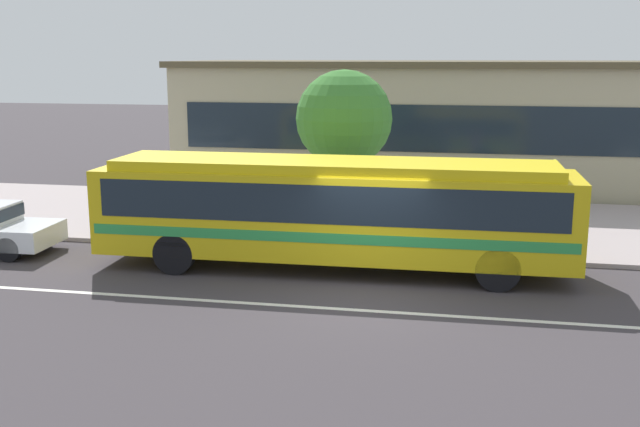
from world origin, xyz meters
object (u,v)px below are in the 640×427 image
Objects in this scene: transit_bus at (333,207)px; pedestrian_standing_by_tree at (480,212)px; bus_stop_sign at (554,196)px; pedestrian_walking_along_curb at (430,206)px; street_tree_near_stop at (344,120)px; pedestrian_waiting_near_sign at (263,201)px.

transit_bus is 4.12m from pedestrian_standing_by_tree.
pedestrian_walking_along_curb is at bearing 162.38° from bus_stop_sign.
bus_stop_sign is at bearing -18.59° from street_tree_near_stop.
pedestrian_waiting_near_sign is 0.70× the size of bus_stop_sign.
street_tree_near_stop is (-2.53, 0.91, 2.23)m from pedestrian_walking_along_curb.
pedestrian_waiting_near_sign is at bearing -155.12° from street_tree_near_stop.
transit_bus is 4.62× the size of bus_stop_sign.
street_tree_near_stop reaches higher than bus_stop_sign.
transit_bus reaches higher than pedestrian_walking_along_curb.
bus_stop_sign is (7.79, -0.90, 0.58)m from pedestrian_waiting_near_sign.
pedestrian_standing_by_tree is 0.71× the size of bus_stop_sign.
pedestrian_walking_along_curb is 1.46m from pedestrian_standing_by_tree.
pedestrian_standing_by_tree reaches higher than pedestrian_walking_along_curb.
pedestrian_waiting_near_sign is 0.98× the size of pedestrian_walking_along_curb.
pedestrian_walking_along_curb is 0.99× the size of pedestrian_standing_by_tree.
pedestrian_walking_along_curb is 3.30m from bus_stop_sign.
transit_bus is at bearing -84.79° from street_tree_near_stop.
pedestrian_standing_by_tree is (6.02, -0.51, 0.02)m from pedestrian_waiting_near_sign.
pedestrian_waiting_near_sign is 0.98× the size of pedestrian_standing_by_tree.
pedestrian_waiting_near_sign is at bearing 175.16° from pedestrian_standing_by_tree.
street_tree_near_stop is (-5.64, 1.90, 1.66)m from bus_stop_sign.
bus_stop_sign is (1.77, -0.39, 0.56)m from pedestrian_standing_by_tree.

